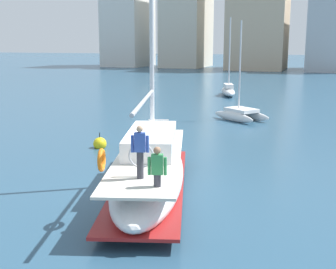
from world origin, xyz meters
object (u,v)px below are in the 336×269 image
Objects in this scene: main_sailboat at (150,169)px; moored_catamaran at (228,90)px; moored_sloop_near at (241,113)px; mooring_buoy at (100,144)px.

moored_catamaran is at bearing 96.40° from main_sailboat.
moored_catamaran is (-3.88, 14.37, 0.05)m from moored_sloop_near.
mooring_buoy is (-1.58, -25.20, -0.36)m from moored_catamaran.
moored_catamaran reaches higher than moored_sloop_near.
moored_sloop_near is at bearing 63.24° from mooring_buoy.
moored_catamaran is (-3.48, 30.97, -0.34)m from main_sailboat.
main_sailboat is at bearing -91.38° from moored_sloop_near.
moored_sloop_near is 7.25× the size of mooring_buoy.
main_sailboat is 7.71m from mooring_buoy.
main_sailboat is at bearing -83.60° from moored_catamaran.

